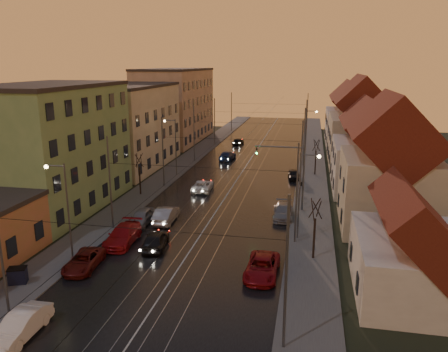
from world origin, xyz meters
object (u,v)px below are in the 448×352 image
Objects in this scene: driving_car_1 at (166,215)px; driving_car_3 at (227,155)px; parked_right_2 at (294,175)px; parked_left_3 at (142,217)px; parked_right_0 at (262,267)px; street_lamp_1 at (303,187)px; driving_car_4 at (238,141)px; parked_left_1 at (84,261)px; street_lamp_0 at (64,203)px; street_lamp_2 at (174,141)px; driving_car_2 at (203,186)px; parked_left_2 at (123,235)px; traffic_light_mast at (294,169)px; dumpster at (18,276)px; street_lamp_3 at (308,129)px; parked_right_1 at (283,212)px; parked_left_0 at (21,326)px; driving_car_0 at (155,240)px.

driving_car_3 is at bearing -93.86° from driving_car_1.
driving_car_1 is 22.65m from parked_right_2.
parked_left_3 reaches higher than parked_right_0.
street_lamp_1 is 1.85× the size of parked_left_3.
driving_car_1 is at bearing 97.78° from driving_car_4.
parked_right_2 is at bearing 58.56° from parked_left_1.
street_lamp_0 and street_lamp_2 have the same top height.
parked_left_2 is at bearing 77.42° from driving_car_2.
dumpster is at bearing -132.19° from traffic_light_mast.
street_lamp_3 is 30.98m from parked_right_1.
parked_right_1 is (10.46, -7.92, 0.02)m from driving_car_2.
driving_car_3 is at bearing 110.70° from parked_right_1.
parked_right_1 is 25.06m from dumpster.
driving_car_3 is 0.98× the size of parked_right_0.
street_lamp_3 is 52.41m from dumpster.
traffic_light_mast reaches higher than driving_car_1.
driving_car_3 is 35.65m from parked_left_2.
street_lamp_2 is 24.24m from street_lamp_3.
street_lamp_2 is 26.26m from driving_car_4.
street_lamp_1 is 23.99m from parked_left_0.
dumpster is (-17.66, -17.79, 0.01)m from parked_right_1.
driving_car_0 reaches higher than parked_right_2.
parked_left_3 is 24.72m from parked_right_2.
driving_car_3 is at bearing -160.95° from street_lamp_3.
street_lamp_0 reaches higher than parked_left_1.
driving_car_1 reaches higher than dumpster.
driving_car_3 is (-0.39, 18.29, 0.06)m from driving_car_2.
street_lamp_0 is 1.80× the size of parked_left_0.
traffic_light_mast reaches higher than parked_right_1.
parked_right_1 is at bearing 39.88° from parked_left_1.
parked_left_0 is at bearing -74.52° from street_lamp_0.
street_lamp_3 is at bearing 46.61° from dumpster.
driving_car_3 is (5.40, 39.58, -4.16)m from street_lamp_0.
parked_left_1 is at bearing -103.74° from parked_left_2.
parked_left_3 is at bearing 177.01° from street_lamp_1.
parked_left_0 is at bearing -90.38° from parked_left_3.
driving_car_0 is 1.00× the size of parked_left_0.
driving_car_3 is 15.35m from parked_right_2.
traffic_light_mast is 16.16m from parked_right_0.
driving_car_2 is at bearing -150.47° from parked_right_2.
parked_right_2 is (1.14, 28.80, -0.05)m from parked_right_0.
driving_car_1 reaches higher than driving_car_4.
traffic_light_mast is at bearing 85.40° from parked_right_0.
parked_left_0 is 1.16× the size of parked_right_2.
parked_left_0 is 0.94× the size of parked_right_1.
parked_left_3 is at bearing 88.37° from driving_car_3.
traffic_light_mast is 1.52× the size of parked_right_1.
parked_left_0 is at bearing -116.08° from parked_right_2.
driving_car_3 is at bearing 105.56° from parked_right_0.
driving_car_2 is (-12.42, -22.72, -4.22)m from street_lamp_3.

